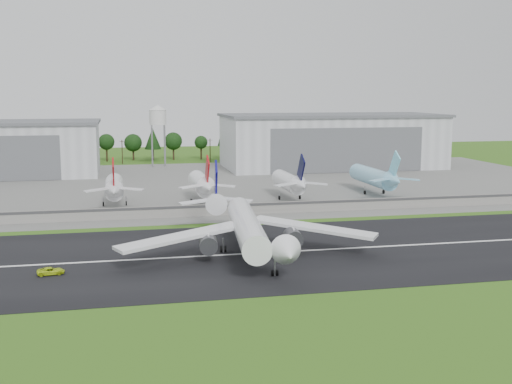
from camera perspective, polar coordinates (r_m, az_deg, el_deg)
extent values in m
plane|color=#336016|center=(131.20, -1.30, -6.67)|extent=(600.00, 600.00, 0.00)
cube|color=black|center=(140.70, -2.07, -5.59)|extent=(320.00, 60.00, 0.10)
cube|color=white|center=(140.68, -2.07, -5.57)|extent=(220.00, 1.00, 0.02)
cube|color=slate|center=(247.84, -6.53, 0.63)|extent=(320.00, 150.00, 0.10)
cube|color=gray|center=(183.80, -4.53, -1.65)|extent=(240.00, 0.50, 3.50)
cube|color=#38383A|center=(183.29, -4.52, -1.28)|extent=(240.00, 0.12, 0.70)
cube|color=silver|center=(306.44, 6.71, 4.43)|extent=(100.00, 45.00, 24.00)
cube|color=#595B60|center=(305.76, 6.75, 6.79)|extent=(102.00, 47.00, 1.20)
cube|color=#595B60|center=(285.33, 8.17, 3.70)|extent=(70.00, 0.30, 19.68)
cylinder|color=#99999E|center=(307.64, -9.19, 4.03)|extent=(0.50, 0.50, 20.00)
cylinder|color=#99999E|center=(313.96, -8.15, 4.14)|extent=(0.50, 0.50, 20.00)
cylinder|color=silver|center=(309.99, -8.72, 6.57)|extent=(8.00, 8.00, 7.00)
cone|color=silver|center=(309.85, -8.74, 7.44)|extent=(8.40, 8.40, 2.40)
cylinder|color=white|center=(139.86, -0.83, -3.09)|extent=(10.49, 44.37, 5.80)
cone|color=white|center=(116.86, 2.86, -5.48)|extent=(6.41, 6.59, 5.80)
cone|color=white|center=(164.66, -3.60, -0.87)|extent=(6.44, 9.54, 5.51)
cube|color=#0F0B6A|center=(163.38, -3.58, 0.94)|extent=(1.52, 9.54, 11.13)
cube|color=white|center=(143.33, 5.15, -3.15)|extent=(26.24, 20.26, 2.65)
cylinder|color=#333338|center=(140.25, 3.31, -4.07)|extent=(4.37, 5.88, 3.80)
cube|color=white|center=(165.44, -1.89, -0.67)|extent=(9.52, 6.61, 0.98)
cube|color=white|center=(134.47, -6.70, -3.98)|extent=(28.02, 15.51, 2.65)
cylinder|color=#333338|center=(134.58, -4.26, -4.63)|extent=(4.37, 5.88, 3.80)
cube|color=white|center=(162.94, -5.26, -0.85)|extent=(9.47, 4.98, 0.98)
cube|color=#99999E|center=(137.15, -0.33, -5.25)|extent=(13.16, 30.90, 3.20)
cylinder|color=black|center=(142.62, -2.92, -5.07)|extent=(0.56, 1.53, 1.50)
imported|color=#B9D418|center=(131.43, -17.77, -6.70)|extent=(5.53, 3.20, 1.45)
cylinder|color=silver|center=(206.30, -12.48, 0.47)|extent=(5.69, 24.00, 5.69)
cone|color=silver|center=(190.81, -12.51, 0.10)|extent=(5.41, 7.00, 5.41)
cube|color=#9F0C12|center=(190.66, -12.56, 1.55)|extent=(0.45, 8.59, 10.02)
cylinder|color=#99999E|center=(205.04, -13.42, -0.85)|extent=(0.32, 0.32, 3.00)
cylinder|color=#99999E|center=(204.98, -11.47, -0.78)|extent=(0.32, 0.32, 3.00)
cylinder|color=black|center=(205.16, -13.42, -1.04)|extent=(0.40, 1.40, 1.40)
cylinder|color=white|center=(207.86, -4.90, 0.74)|extent=(5.98, 24.00, 5.98)
cone|color=white|center=(192.51, -4.32, 0.41)|extent=(5.68, 7.00, 5.68)
cube|color=#AA0D13|center=(192.36, -4.36, 1.84)|extent=(0.45, 8.59, 10.02)
cylinder|color=#99999E|center=(206.17, -5.78, -0.60)|extent=(0.32, 0.32, 3.00)
cylinder|color=#99999E|center=(207.04, -3.86, -0.53)|extent=(0.32, 0.32, 3.00)
cylinder|color=black|center=(206.29, -5.78, -0.79)|extent=(0.40, 1.40, 1.40)
cylinder|color=white|center=(213.46, 2.88, 0.92)|extent=(5.53, 24.00, 5.53)
cone|color=white|center=(198.54, 4.04, 0.60)|extent=(5.26, 7.00, 5.26)
cube|color=black|center=(198.39, 4.01, 1.99)|extent=(0.45, 8.59, 10.02)
cylinder|color=#99999E|center=(211.30, 2.09, -0.33)|extent=(0.32, 0.32, 3.00)
cylinder|color=#99999E|center=(213.11, 3.92, -0.27)|extent=(0.32, 0.32, 3.00)
cylinder|color=black|center=(211.41, 2.09, -0.52)|extent=(0.40, 1.40, 1.40)
cylinder|color=#88CCEB|center=(228.33, 10.31, 1.36)|extent=(5.98, 30.00, 5.98)
cone|color=#88CCEB|center=(211.37, 12.22, 0.98)|extent=(5.68, 7.00, 5.68)
cube|color=#7CE2FF|center=(211.24, 12.21, 2.29)|extent=(0.45, 8.59, 10.02)
cylinder|color=#99999E|center=(225.80, 9.65, 0.14)|extent=(0.32, 0.32, 3.00)
cylinder|color=#99999E|center=(228.47, 11.28, 0.20)|extent=(0.32, 0.32, 3.00)
cylinder|color=black|center=(225.91, 9.64, -0.03)|extent=(0.40, 1.40, 1.40)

